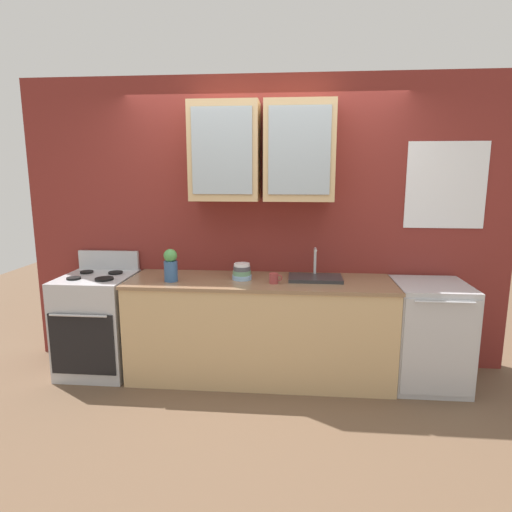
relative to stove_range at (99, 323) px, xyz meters
name	(u,v)px	position (x,y,z in m)	size (l,w,h in m)	color
ground_plane	(260,375)	(1.49, 0.00, -0.45)	(10.00, 10.00, 0.00)	brown
back_wall_unit	(264,210)	(1.49, 0.34, 1.02)	(4.49, 0.44, 2.66)	maroon
counter	(260,329)	(1.49, 0.00, -0.01)	(2.31, 0.68, 0.89)	tan
stove_range	(99,323)	(0.00, 0.00, 0.00)	(0.62, 0.69, 1.07)	silver
sink_faucet	(315,277)	(1.97, 0.05, 0.46)	(0.46, 0.28, 0.27)	#2D2D30
bowl_stack	(242,272)	(1.33, 0.01, 0.51)	(0.17, 0.17, 0.14)	#8CB7E0
vase	(171,265)	(0.73, -0.11, 0.58)	(0.12, 0.12, 0.28)	#33598C
cup_near_sink	(274,278)	(1.61, -0.11, 0.48)	(0.11, 0.08, 0.09)	#993838
dishwasher	(428,334)	(2.94, 0.00, -0.01)	(0.60, 0.66, 0.89)	silver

